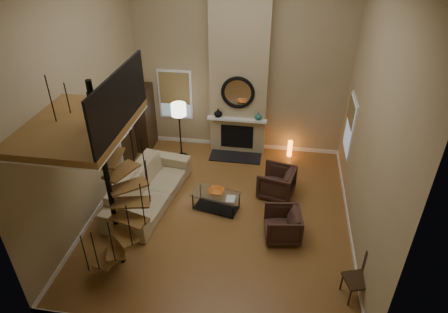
% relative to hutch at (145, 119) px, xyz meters
% --- Properties ---
extents(ground, '(6.00, 6.50, 0.01)m').
position_rel_hutch_xyz_m(ground, '(2.78, -2.81, -0.95)').
color(ground, '#A06D33').
rests_on(ground, ground).
extents(back_wall, '(6.00, 0.02, 5.50)m').
position_rel_hutch_xyz_m(back_wall, '(2.78, 0.44, 1.80)').
color(back_wall, tan).
rests_on(back_wall, ground).
extents(front_wall, '(6.00, 0.02, 5.50)m').
position_rel_hutch_xyz_m(front_wall, '(2.78, -6.06, 1.80)').
color(front_wall, tan).
rests_on(front_wall, ground).
extents(left_wall, '(0.02, 6.50, 5.50)m').
position_rel_hutch_xyz_m(left_wall, '(-0.22, -2.81, 1.80)').
color(left_wall, tan).
rests_on(left_wall, ground).
extents(right_wall, '(0.02, 6.50, 5.50)m').
position_rel_hutch_xyz_m(right_wall, '(5.78, -2.81, 1.80)').
color(right_wall, tan).
rests_on(right_wall, ground).
extents(baseboard_back, '(6.00, 0.02, 0.12)m').
position_rel_hutch_xyz_m(baseboard_back, '(2.78, 0.43, -0.89)').
color(baseboard_back, white).
rests_on(baseboard_back, ground).
extents(baseboard_left, '(0.02, 6.50, 0.12)m').
position_rel_hutch_xyz_m(baseboard_left, '(-0.21, -2.81, -0.89)').
color(baseboard_left, white).
rests_on(baseboard_left, ground).
extents(baseboard_right, '(0.02, 6.50, 0.12)m').
position_rel_hutch_xyz_m(baseboard_right, '(5.77, -2.81, -0.89)').
color(baseboard_right, white).
rests_on(baseboard_right, ground).
extents(chimney_breast, '(1.60, 0.38, 5.50)m').
position_rel_hutch_xyz_m(chimney_breast, '(2.78, 0.25, 1.80)').
color(chimney_breast, tan).
rests_on(chimney_breast, ground).
extents(hearth, '(1.50, 0.60, 0.04)m').
position_rel_hutch_xyz_m(hearth, '(2.78, -0.24, -0.93)').
color(hearth, black).
rests_on(hearth, ground).
extents(firebox, '(0.95, 0.02, 0.72)m').
position_rel_hutch_xyz_m(firebox, '(2.78, 0.05, -0.40)').
color(firebox, black).
rests_on(firebox, chimney_breast).
extents(mantel, '(1.70, 0.18, 0.06)m').
position_rel_hutch_xyz_m(mantel, '(2.78, -0.03, 0.20)').
color(mantel, white).
rests_on(mantel, chimney_breast).
extents(mirror_frame, '(0.94, 0.10, 0.94)m').
position_rel_hutch_xyz_m(mirror_frame, '(2.78, 0.03, 1.00)').
color(mirror_frame, black).
rests_on(mirror_frame, chimney_breast).
extents(mirror_disc, '(0.80, 0.01, 0.80)m').
position_rel_hutch_xyz_m(mirror_disc, '(2.78, 0.04, 1.00)').
color(mirror_disc, white).
rests_on(mirror_disc, chimney_breast).
extents(vase_left, '(0.24, 0.24, 0.25)m').
position_rel_hutch_xyz_m(vase_left, '(2.23, 0.01, 0.35)').
color(vase_left, black).
rests_on(vase_left, mantel).
extents(vase_right, '(0.20, 0.20, 0.21)m').
position_rel_hutch_xyz_m(vase_right, '(3.38, 0.01, 0.33)').
color(vase_right, '#1B5E55').
rests_on(vase_right, mantel).
extents(window_back, '(1.02, 0.06, 1.52)m').
position_rel_hutch_xyz_m(window_back, '(0.88, 0.41, 0.67)').
color(window_back, white).
rests_on(window_back, back_wall).
extents(window_right, '(0.06, 1.02, 1.52)m').
position_rel_hutch_xyz_m(window_right, '(5.75, -0.81, 0.68)').
color(window_right, white).
rests_on(window_right, right_wall).
extents(entry_door, '(0.10, 1.05, 2.16)m').
position_rel_hutch_xyz_m(entry_door, '(-0.18, -1.01, 0.10)').
color(entry_door, white).
rests_on(entry_door, ground).
extents(loft, '(1.70, 2.20, 1.09)m').
position_rel_hutch_xyz_m(loft, '(0.73, -4.61, 2.29)').
color(loft, brown).
rests_on(loft, left_wall).
extents(spiral_stair, '(1.47, 1.47, 4.06)m').
position_rel_hutch_xyz_m(spiral_stair, '(0.99, -4.60, 0.83)').
color(spiral_stair, black).
rests_on(spiral_stair, ground).
extents(hutch, '(0.41, 0.88, 1.97)m').
position_rel_hutch_xyz_m(hutch, '(0.00, 0.00, 0.00)').
color(hutch, '#321F10').
rests_on(hutch, ground).
extents(sofa, '(1.51, 3.05, 0.85)m').
position_rel_hutch_xyz_m(sofa, '(0.91, -2.56, -0.55)').
color(sofa, tan).
rests_on(sofa, ground).
extents(armchair_near, '(1.03, 1.01, 0.78)m').
position_rel_hutch_xyz_m(armchair_near, '(4.11, -1.82, -0.60)').
color(armchair_near, '#3D251C').
rests_on(armchair_near, ground).
extents(armchair_far, '(0.89, 0.87, 0.72)m').
position_rel_hutch_xyz_m(armchair_far, '(4.30, -3.36, -0.60)').
color(armchair_far, '#3D251C').
rests_on(armchair_far, ground).
extents(coffee_table, '(1.24, 0.81, 0.44)m').
position_rel_hutch_xyz_m(coffee_table, '(2.61, -2.63, -0.67)').
color(coffee_table, silver).
rests_on(coffee_table, ground).
extents(bowl, '(0.37, 0.37, 0.09)m').
position_rel_hutch_xyz_m(bowl, '(2.61, -2.58, -0.45)').
color(bowl, orange).
rests_on(bowl, coffee_table).
extents(book, '(0.21, 0.28, 0.03)m').
position_rel_hutch_xyz_m(book, '(2.96, -2.78, -0.49)').
color(book, gray).
rests_on(book, coffee_table).
extents(floor_lamp, '(0.42, 0.42, 1.74)m').
position_rel_hutch_xyz_m(floor_lamp, '(1.20, -0.45, 0.46)').
color(floor_lamp, black).
rests_on(floor_lamp, ground).
extents(accent_lamp, '(0.14, 0.14, 0.49)m').
position_rel_hutch_xyz_m(accent_lamp, '(4.35, 0.11, -0.70)').
color(accent_lamp, orange).
rests_on(accent_lamp, ground).
extents(side_chair, '(0.56, 0.56, 0.96)m').
position_rel_hutch_xyz_m(side_chair, '(5.72, -4.74, -0.42)').
color(side_chair, '#321F10').
rests_on(side_chair, ground).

